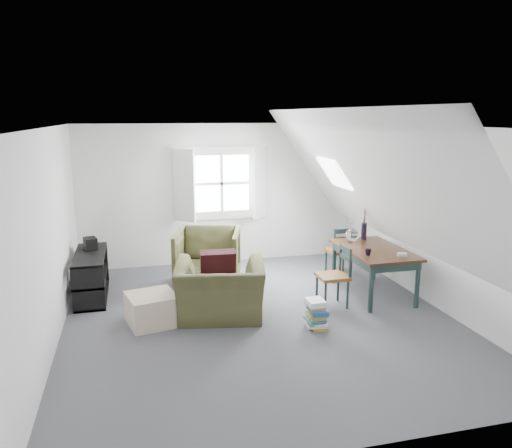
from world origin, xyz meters
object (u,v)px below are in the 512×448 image
object	(u,v)px
media_shelf	(91,278)
magazine_stack	(316,314)
dining_chair_near	(335,275)
dining_chair_far	(340,250)
dining_table	(374,255)
armchair_near	(220,317)
ottoman	(152,309)
armchair_far	(208,285)

from	to	relation	value
media_shelf	magazine_stack	world-z (taller)	media_shelf
dining_chair_near	dining_chair_far	bearing A→B (deg)	146.74
dining_table	magazine_stack	bearing A→B (deg)	-139.91
dining_table	magazine_stack	xyz separation A→B (m)	(-1.25, -0.93, -0.43)
media_shelf	dining_chair_near	bearing A→B (deg)	-14.76
dining_table	armchair_near	bearing A→B (deg)	-169.80
armchair_near	ottoman	bearing A→B (deg)	10.98
dining_chair_far	armchair_far	bearing A→B (deg)	-22.28
armchair_far	dining_table	distance (m)	2.61
dining_chair_near	magazine_stack	world-z (taller)	dining_chair_near
armchair_far	media_shelf	world-z (taller)	media_shelf
armchair_near	dining_chair_near	bearing A→B (deg)	-168.99
ottoman	media_shelf	xyz separation A→B (m)	(-0.82, 1.18, 0.10)
armchair_far	ottoman	world-z (taller)	armchair_far
magazine_stack	armchair_near	bearing A→B (deg)	149.83
ottoman	dining_chair_far	distance (m)	3.39
ottoman	dining_table	distance (m)	3.29
media_shelf	armchair_far	bearing A→B (deg)	8.67
ottoman	magazine_stack	size ratio (longest dim) A/B	1.60
dining_chair_far	dining_chair_near	distance (m)	1.39
media_shelf	magazine_stack	bearing A→B (deg)	-28.27
armchair_near	armchair_far	distance (m)	1.30
armchair_far	dining_table	bearing A→B (deg)	-8.17
dining_table	media_shelf	xyz separation A→B (m)	(-4.07, 0.90, -0.32)
armchair_near	ottoman	size ratio (longest dim) A/B	1.94
armchair_far	ottoman	bearing A→B (deg)	-109.96
armchair_far	dining_table	xyz separation A→B (m)	(2.32, -1.02, 0.62)
ottoman	dining_chair_far	world-z (taller)	dining_chair_far
armchair_near	dining_chair_far	world-z (taller)	dining_chair_far
dining_chair_far	dining_table	bearing A→B (deg)	75.57
dining_chair_far	media_shelf	xyz separation A→B (m)	(-3.96, -0.07, -0.14)
dining_chair_near	media_shelf	size ratio (longest dim) A/B	0.67
dining_chair_near	armchair_far	bearing A→B (deg)	-136.22
ottoman	media_shelf	distance (m)	1.44
dining_table	dining_chair_far	world-z (taller)	dining_chair_far
armchair_far	magazine_stack	bearing A→B (deg)	-45.57
armchair_near	magazine_stack	world-z (taller)	armchair_near
armchair_near	armchair_far	bearing A→B (deg)	-80.93
armchair_far	ottoman	xyz separation A→B (m)	(-0.93, -1.30, 0.20)
armchair_far	dining_chair_near	world-z (taller)	dining_chair_near
armchair_near	ottoman	xyz separation A→B (m)	(-0.89, -0.00, 0.20)
armchair_far	magazine_stack	world-z (taller)	armchair_far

